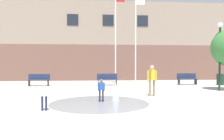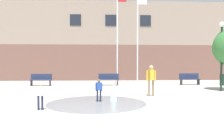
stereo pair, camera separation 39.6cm
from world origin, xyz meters
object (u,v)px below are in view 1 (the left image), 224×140
park_bench_center (107,79)px  park_bench_near_trashcan (187,79)px  flagpole_right (136,36)px  child_running (44,94)px  adult_in_red (152,78)px  trash_can (220,79)px  child_with_pink_shirt (101,89)px  park_bench_under_left_flagpole (39,80)px  flagpole_left (116,35)px  lamp_post_right_lane (220,47)px

park_bench_center → park_bench_near_trashcan: same height
park_bench_center → flagpole_right: (2.44, 0.88, 3.47)m
child_running → flagpole_right: flagpole_right is taller
child_running → adult_in_red: (4.77, 3.18, 0.35)m
adult_in_red → child_running: bearing=117.8°
adult_in_red → trash_can: size_ratio=1.77×
park_bench_near_trashcan → child_with_pink_shirt: child_with_pink_shirt is taller
park_bench_under_left_flagpole → child_with_pink_shirt: (4.44, -7.30, 0.10)m
park_bench_under_left_flagpole → park_bench_near_trashcan: bearing=0.8°
park_bench_center → flagpole_left: 3.75m
park_bench_near_trashcan → adult_in_red: size_ratio=1.01×
child_running → child_with_pink_shirt: same height
flagpole_left → child_with_pink_shirt: bearing=-100.3°
flagpole_right → lamp_post_right_lane: (4.26, -5.00, -1.22)m
child_running → flagpole_left: 11.16m
park_bench_under_left_flagpole → flagpole_left: bearing=9.6°
trash_can → child_with_pink_shirt: bearing=-144.6°
adult_in_red → park_bench_under_left_flagpole: bearing=45.0°
park_bench_under_left_flagpole → park_bench_center: bearing=1.4°
flagpole_right → lamp_post_right_lane: 6.68m
lamp_post_right_lane → trash_can: lamp_post_right_lane is taller
park_bench_under_left_flagpole → park_bench_near_trashcan: 11.65m
park_bench_under_left_flagpole → trash_can: bearing=-1.7°
adult_in_red → trash_can: adult_in_red is taller
park_bench_center → child_running: child_running is taller
flagpole_right → lamp_post_right_lane: flagpole_right is taller
park_bench_near_trashcan → trash_can: bearing=-13.2°
park_bench_under_left_flagpole → park_bench_center: same height
park_bench_under_left_flagpole → adult_in_red: (7.13, -5.80, 0.45)m
child_with_pink_shirt → trash_can: size_ratio=1.10×
flagpole_right → trash_can: size_ratio=8.25×
child_with_pink_shirt → child_running: bearing=22.4°
adult_in_red → flagpole_right: size_ratio=0.21×
child_with_pink_shirt → trash_can: (9.68, 6.88, -0.13)m
park_bench_center → child_with_pink_shirt: child_with_pink_shirt is taller
adult_in_red → lamp_post_right_lane: bearing=-75.1°
adult_in_red → child_with_pink_shirt: adult_in_red is taller
trash_can → child_running: bearing=-144.0°
adult_in_red → flagpole_left: 7.57m
flagpole_right → child_with_pink_shirt: bearing=-111.0°
park_bench_near_trashcan → flagpole_left: flagpole_left is taller
park_bench_near_trashcan → trash_can: park_bench_near_trashcan is taller
park_bench_under_left_flagpole → child_with_pink_shirt: child_with_pink_shirt is taller
flagpole_left → lamp_post_right_lane: size_ratio=1.80×
flagpole_left → trash_can: size_ratio=8.44×
adult_in_red → child_with_pink_shirt: bearing=113.5°
park_bench_near_trashcan → adult_in_red: bearing=-127.2°
child_with_pink_shirt → flagpole_right: (3.18, 8.30, 3.37)m
park_bench_under_left_flagpole → flagpole_right: (7.62, 1.00, 3.47)m
park_bench_near_trashcan → flagpole_left: 6.77m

